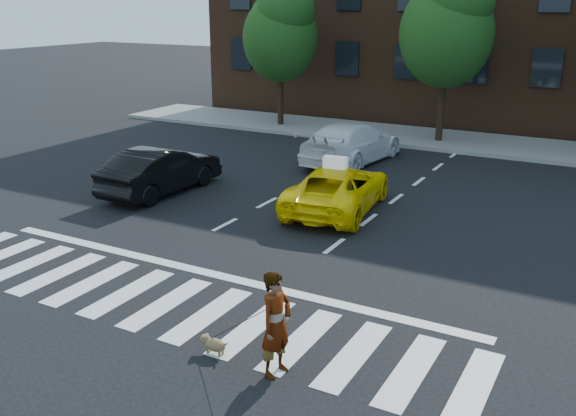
{
  "coord_description": "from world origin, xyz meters",
  "views": [
    {
      "loc": [
        7.6,
        -8.85,
        5.71
      ],
      "look_at": [
        0.8,
        3.52,
        1.1
      ],
      "focal_mm": 40.0,
      "sensor_mm": 36.0,
      "label": 1
    }
  ],
  "objects_px": {
    "tree_left": "(281,29)",
    "taxi": "(338,188)",
    "tree_mid": "(448,22)",
    "black_sedan": "(161,170)",
    "woman": "(276,324)",
    "white_suv": "(352,143)",
    "dog": "(213,344)"
  },
  "relations": [
    {
      "from": "tree_left",
      "to": "woman",
      "type": "xyz_separation_m",
      "value": [
        10.09,
        -18.1,
        -3.57
      ]
    },
    {
      "from": "black_sedan",
      "to": "white_suv",
      "type": "bearing_deg",
      "value": -117.9
    },
    {
      "from": "tree_left",
      "to": "taxi",
      "type": "height_order",
      "value": "tree_left"
    },
    {
      "from": "tree_left",
      "to": "black_sedan",
      "type": "distance_m",
      "value": 11.81
    },
    {
      "from": "white_suv",
      "to": "woman",
      "type": "height_order",
      "value": "woman"
    },
    {
      "from": "white_suv",
      "to": "tree_mid",
      "type": "bearing_deg",
      "value": -108.14
    },
    {
      "from": "tree_mid",
      "to": "woman",
      "type": "height_order",
      "value": "tree_mid"
    },
    {
      "from": "black_sedan",
      "to": "dog",
      "type": "xyz_separation_m",
      "value": [
        6.89,
        -7.07,
        -0.52
      ]
    },
    {
      "from": "white_suv",
      "to": "woman",
      "type": "distance_m",
      "value": 14.17
    },
    {
      "from": "taxi",
      "to": "black_sedan",
      "type": "relative_size",
      "value": 1.07
    },
    {
      "from": "black_sedan",
      "to": "woman",
      "type": "bearing_deg",
      "value": 140.58
    },
    {
      "from": "tree_left",
      "to": "woman",
      "type": "distance_m",
      "value": 21.02
    },
    {
      "from": "black_sedan",
      "to": "tree_mid",
      "type": "bearing_deg",
      "value": -115.05
    },
    {
      "from": "tree_left",
      "to": "black_sedan",
      "type": "height_order",
      "value": "tree_left"
    },
    {
      "from": "taxi",
      "to": "woman",
      "type": "bearing_deg",
      "value": 101.11
    },
    {
      "from": "taxi",
      "to": "dog",
      "type": "relative_size",
      "value": 8.07
    },
    {
      "from": "tree_mid",
      "to": "taxi",
      "type": "bearing_deg",
      "value": -90.27
    },
    {
      "from": "tree_left",
      "to": "tree_mid",
      "type": "xyz_separation_m",
      "value": [
        7.5,
        -0.0,
        0.41
      ]
    },
    {
      "from": "black_sedan",
      "to": "dog",
      "type": "height_order",
      "value": "black_sedan"
    },
    {
      "from": "taxi",
      "to": "tree_mid",
      "type": "bearing_deg",
      "value": -97.21
    },
    {
      "from": "woman",
      "to": "dog",
      "type": "distance_m",
      "value": 1.41
    },
    {
      "from": "taxi",
      "to": "woman",
      "type": "xyz_separation_m",
      "value": [
        2.64,
        -8.1,
        0.24
      ]
    },
    {
      "from": "tree_mid",
      "to": "taxi",
      "type": "relative_size",
      "value": 1.55
    },
    {
      "from": "black_sedan",
      "to": "tree_left",
      "type": "bearing_deg",
      "value": -78.28
    },
    {
      "from": "tree_left",
      "to": "woman",
      "type": "height_order",
      "value": "tree_left"
    },
    {
      "from": "woman",
      "to": "dog",
      "type": "relative_size",
      "value": 3.08
    },
    {
      "from": "tree_mid",
      "to": "woman",
      "type": "distance_m",
      "value": 18.71
    },
    {
      "from": "taxi",
      "to": "white_suv",
      "type": "distance_m",
      "value": 5.66
    },
    {
      "from": "black_sedan",
      "to": "white_suv",
      "type": "relative_size",
      "value": 0.84
    },
    {
      "from": "tree_left",
      "to": "white_suv",
      "type": "bearing_deg",
      "value": -39.96
    },
    {
      "from": "taxi",
      "to": "black_sedan",
      "type": "height_order",
      "value": "black_sedan"
    },
    {
      "from": "tree_mid",
      "to": "white_suv",
      "type": "relative_size",
      "value": 1.4
    }
  ]
}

